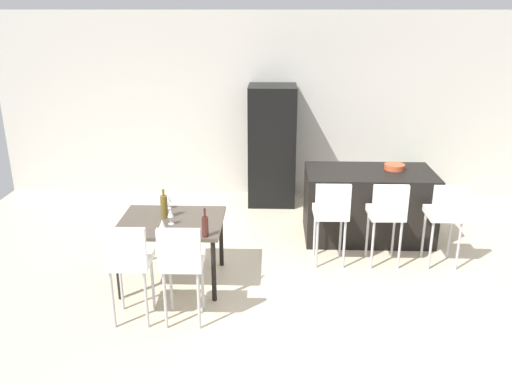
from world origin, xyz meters
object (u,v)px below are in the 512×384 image
(refrigerator, at_px, (272,145))
(wine_glass_far, at_px, (168,198))
(wine_bottle_end, at_px, (164,206))
(bar_chair_left, at_px, (331,210))
(bar_chair_right, at_px, (446,212))
(dining_chair_near, at_px, (128,258))
(fruit_bowl, at_px, (395,167))
(potted_plant, at_px, (421,181))
(bar_chair_middle, at_px, (387,211))
(dining_chair_far, at_px, (182,259))
(kitchen_island, at_px, (368,204))
(wine_glass_left, at_px, (162,224))
(dining_table, at_px, (171,227))
(wine_glass_right, at_px, (171,213))
(wine_bottle_middle, at_px, (205,226))

(refrigerator, bearing_deg, wine_glass_far, -117.81)
(refrigerator, bearing_deg, wine_bottle_end, -114.93)
(bar_chair_left, bearing_deg, bar_chair_right, -0.00)
(dining_chair_near, bearing_deg, bar_chair_right, 21.05)
(dining_chair_near, relative_size, refrigerator, 0.57)
(fruit_bowl, xyz_separation_m, potted_plant, (0.73, 1.19, -0.59))
(bar_chair_middle, bearing_deg, dining_chair_far, -149.31)
(bar_chair_right, relative_size, fruit_bowl, 3.95)
(kitchen_island, distance_m, bar_chair_middle, 0.87)
(wine_glass_left, bearing_deg, bar_chair_right, 15.31)
(bar_chair_left, height_order, dining_table, bar_chair_left)
(wine_bottle_end, xyz_separation_m, potted_plant, (3.52, 2.51, -0.51))
(potted_plant, bearing_deg, wine_glass_right, -141.72)
(bar_chair_left, relative_size, wine_glass_far, 6.03)
(kitchen_island, distance_m, wine_bottle_end, 2.78)
(wine_bottle_middle, relative_size, fruit_bowl, 1.15)
(kitchen_island, height_order, dining_chair_near, dining_chair_near)
(dining_chair_far, distance_m, wine_bottle_middle, 0.49)
(wine_glass_right, distance_m, wine_glass_far, 0.47)
(bar_chair_right, distance_m, wine_bottle_middle, 2.84)
(dining_table, height_order, potted_plant, dining_table)
(dining_chair_near, relative_size, wine_bottle_end, 3.16)
(wine_bottle_middle, distance_m, wine_glass_right, 0.51)
(refrigerator, xyz_separation_m, fruit_bowl, (1.62, -1.20, 0.04))
(kitchen_island, distance_m, refrigerator, 1.89)
(fruit_bowl, bearing_deg, dining_chair_far, -137.70)
(wine_bottle_middle, bearing_deg, dining_chair_near, -147.95)
(bar_chair_middle, bearing_deg, dining_table, -168.95)
(kitchen_island, distance_m, fruit_bowl, 0.60)
(wine_bottle_end, height_order, wine_glass_far, wine_bottle_end)
(dining_table, distance_m, dining_chair_near, 0.86)
(wine_glass_right, bearing_deg, dining_chair_near, -110.42)
(dining_table, xyz_separation_m, refrigerator, (1.09, 2.61, 0.25))
(dining_chair_far, bearing_deg, dining_chair_near, 180.00)
(bar_chair_middle, xyz_separation_m, wine_glass_far, (-2.54, -0.11, 0.17))
(dining_table, height_order, wine_glass_right, wine_glass_right)
(dining_chair_far, bearing_deg, potted_plant, 47.11)
(potted_plant, bearing_deg, dining_table, -142.86)
(kitchen_island, distance_m, bar_chair_left, 1.04)
(bar_chair_left, distance_m, wine_bottle_middle, 1.63)
(dining_table, height_order, wine_glass_far, wine_glass_far)
(bar_chair_left, bearing_deg, refrigerator, 108.32)
(wine_bottle_end, xyz_separation_m, wine_glass_left, (0.08, -0.47, -0.01))
(kitchen_island, xyz_separation_m, wine_bottle_middle, (-1.95, -1.71, 0.39))
(bar_chair_middle, distance_m, wine_glass_far, 2.55)
(bar_chair_left, relative_size, dining_chair_near, 1.00)
(kitchen_island, bearing_deg, wine_bottle_end, -153.58)
(wine_glass_far, bearing_deg, dining_table, -75.37)
(dining_chair_near, height_order, wine_glass_left, dining_chair_near)
(bar_chair_right, bearing_deg, refrigerator, 133.68)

